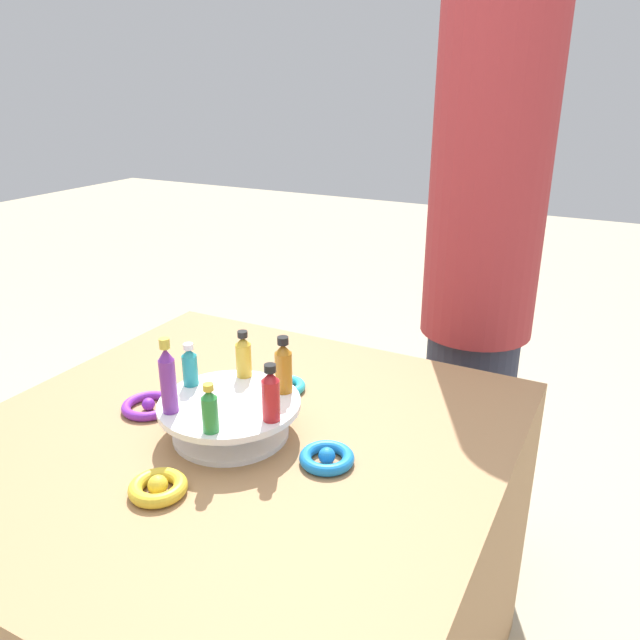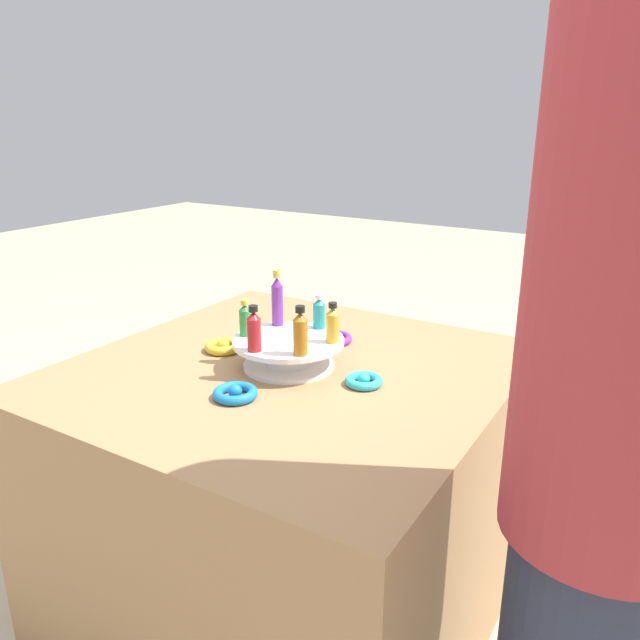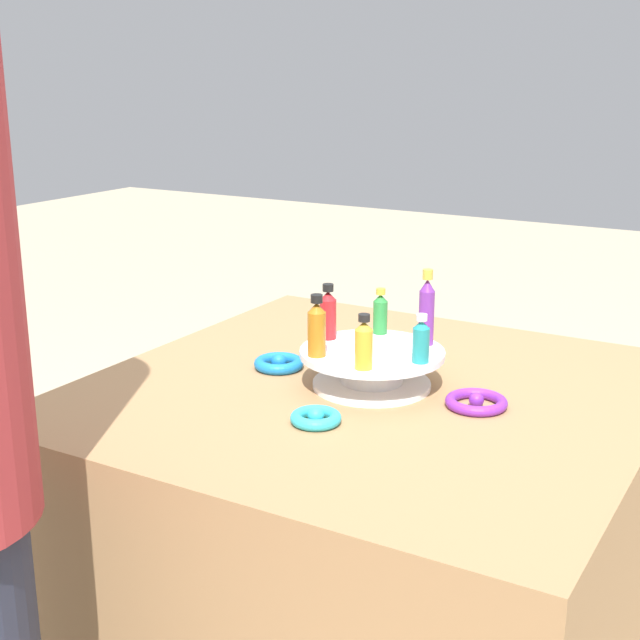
{
  "view_description": "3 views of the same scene",
  "coord_description": "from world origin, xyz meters",
  "px_view_note": "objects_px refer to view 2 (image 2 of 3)",
  "views": [
    {
      "loc": [
        -0.82,
        -0.62,
        1.33
      ],
      "look_at": [
        0.21,
        -0.08,
        0.88
      ],
      "focal_mm": 35.0,
      "sensor_mm": 36.0,
      "label": 1
    },
    {
      "loc": [
        0.78,
        -1.13,
        1.28
      ],
      "look_at": [
        0.11,
        -0.04,
        0.86
      ],
      "focal_mm": 35.0,
      "sensor_mm": 36.0,
      "label": 2
    },
    {
      "loc": [
        1.37,
        0.69,
        1.27
      ],
      "look_at": [
        0.11,
        -0.04,
        0.86
      ],
      "focal_mm": 50.0,
      "sensor_mm": 36.0,
      "label": 3
    }
  ],
  "objects_px": {
    "bottle_red": "(254,330)",
    "ribbon_bow_gold": "(223,346)",
    "ribbon_bow_blue": "(236,393)",
    "ribbon_bow_purple": "(332,338)",
    "bottle_teal": "(319,313)",
    "person_figure": "(613,441)",
    "bottle_gold": "(333,324)",
    "bottle_amber": "(300,332)",
    "bottle_purple": "(277,300)",
    "ribbon_bow_teal": "(364,381)",
    "display_stand": "(289,351)",
    "bottle_green": "(245,319)"
  },
  "relations": [
    {
      "from": "display_stand",
      "to": "bottle_green",
      "type": "distance_m",
      "value": 0.13
    },
    {
      "from": "bottle_teal",
      "to": "bottle_green",
      "type": "distance_m",
      "value": 0.18
    },
    {
      "from": "bottle_purple",
      "to": "ribbon_bow_gold",
      "type": "distance_m",
      "value": 0.19
    },
    {
      "from": "bottle_gold",
      "to": "ribbon_bow_teal",
      "type": "relative_size",
      "value": 1.13
    },
    {
      "from": "bottle_teal",
      "to": "person_figure",
      "type": "xyz_separation_m",
      "value": [
        0.71,
        -0.38,
        0.03
      ]
    },
    {
      "from": "bottle_teal",
      "to": "bottle_purple",
      "type": "bearing_deg",
      "value": -161.11
    },
    {
      "from": "ribbon_bow_blue",
      "to": "bottle_gold",
      "type": "bearing_deg",
      "value": 67.16
    },
    {
      "from": "bottle_green",
      "to": "ribbon_bow_purple",
      "type": "height_order",
      "value": "bottle_green"
    },
    {
      "from": "bottle_gold",
      "to": "bottle_teal",
      "type": "bearing_deg",
      "value": 138.89
    },
    {
      "from": "bottle_teal",
      "to": "ribbon_bow_teal",
      "type": "xyz_separation_m",
      "value": [
        0.18,
        -0.1,
        -0.1
      ]
    },
    {
      "from": "ribbon_bow_blue",
      "to": "ribbon_bow_purple",
      "type": "height_order",
      "value": "ribbon_bow_blue"
    },
    {
      "from": "bottle_green",
      "to": "ribbon_bow_blue",
      "type": "bearing_deg",
      "value": -58.9
    },
    {
      "from": "ribbon_bow_teal",
      "to": "ribbon_bow_purple",
      "type": "xyz_separation_m",
      "value": [
        -0.2,
        0.2,
        -0.0
      ]
    },
    {
      "from": "bottle_gold",
      "to": "bottle_purple",
      "type": "bearing_deg",
      "value": 168.89
    },
    {
      "from": "bottle_purple",
      "to": "ribbon_bow_purple",
      "type": "bearing_deg",
      "value": 59.11
    },
    {
      "from": "bottle_red",
      "to": "ribbon_bow_gold",
      "type": "bearing_deg",
      "value": 150.37
    },
    {
      "from": "bottle_green",
      "to": "ribbon_bow_blue",
      "type": "xyz_separation_m",
      "value": [
        0.1,
        -0.17,
        -0.1
      ]
    },
    {
      "from": "bottle_red",
      "to": "bottle_gold",
      "type": "bearing_deg",
      "value": 48.89
    },
    {
      "from": "ribbon_bow_purple",
      "to": "person_figure",
      "type": "relative_size",
      "value": 0.06
    },
    {
      "from": "ribbon_bow_purple",
      "to": "person_figure",
      "type": "bearing_deg",
      "value": -32.93
    },
    {
      "from": "bottle_gold",
      "to": "person_figure",
      "type": "height_order",
      "value": "person_figure"
    },
    {
      "from": "bottle_red",
      "to": "ribbon_bow_teal",
      "type": "bearing_deg",
      "value": 25.24
    },
    {
      "from": "ribbon_bow_gold",
      "to": "ribbon_bow_blue",
      "type": "height_order",
      "value": "ribbon_bow_gold"
    },
    {
      "from": "bottle_green",
      "to": "bottle_gold",
      "type": "bearing_deg",
      "value": 18.89
    },
    {
      "from": "bottle_teal",
      "to": "ribbon_bow_purple",
      "type": "xyz_separation_m",
      "value": [
        -0.02,
        0.1,
        -0.1
      ]
    },
    {
      "from": "bottle_teal",
      "to": "ribbon_bow_purple",
      "type": "distance_m",
      "value": 0.14
    },
    {
      "from": "bottle_amber",
      "to": "ribbon_bow_teal",
      "type": "bearing_deg",
      "value": 30.02
    },
    {
      "from": "bottle_purple",
      "to": "ribbon_bow_purple",
      "type": "distance_m",
      "value": 0.2
    },
    {
      "from": "bottle_amber",
      "to": "bottle_red",
      "type": "xyz_separation_m",
      "value": [
        -0.1,
        -0.03,
        -0.0
      ]
    },
    {
      "from": "ribbon_bow_gold",
      "to": "ribbon_bow_purple",
      "type": "xyz_separation_m",
      "value": [
        0.2,
        0.2,
        -0.0
      ]
    },
    {
      "from": "bottle_gold",
      "to": "bottle_red",
      "type": "height_order",
      "value": "bottle_red"
    },
    {
      "from": "bottle_teal",
      "to": "person_figure",
      "type": "bearing_deg",
      "value": -27.89
    },
    {
      "from": "display_stand",
      "to": "ribbon_bow_gold",
      "type": "xyz_separation_m",
      "value": [
        -0.2,
        -0.0,
        -0.03
      ]
    },
    {
      "from": "bottle_amber",
      "to": "bottle_teal",
      "type": "xyz_separation_m",
      "value": [
        -0.06,
        0.17,
        -0.01
      ]
    },
    {
      "from": "bottle_green",
      "to": "ribbon_bow_blue",
      "type": "relative_size",
      "value": 0.92
    },
    {
      "from": "bottle_gold",
      "to": "ribbon_bow_purple",
      "type": "bearing_deg",
      "value": 121.1
    },
    {
      "from": "bottle_teal",
      "to": "bottle_red",
      "type": "distance_m",
      "value": 0.21
    },
    {
      "from": "bottle_teal",
      "to": "bottle_gold",
      "type": "bearing_deg",
      "value": -41.11
    },
    {
      "from": "ribbon_bow_blue",
      "to": "bottle_red",
      "type": "bearing_deg",
      "value": 102.24
    },
    {
      "from": "ribbon_bow_blue",
      "to": "ribbon_bow_purple",
      "type": "xyz_separation_m",
      "value": [
        -0.0,
        0.4,
        -0.0
      ]
    },
    {
      "from": "bottle_green",
      "to": "ribbon_bow_purple",
      "type": "bearing_deg",
      "value": 67.16
    },
    {
      "from": "bottle_gold",
      "to": "ribbon_bow_teal",
      "type": "bearing_deg",
      "value": -18.26
    },
    {
      "from": "ribbon_bow_purple",
      "to": "bottle_amber",
      "type": "bearing_deg",
      "value": -73.46
    },
    {
      "from": "bottle_purple",
      "to": "ribbon_bow_purple",
      "type": "xyz_separation_m",
      "value": [
        0.08,
        0.13,
        -0.13
      ]
    },
    {
      "from": "ribbon_bow_purple",
      "to": "bottle_green",
      "type": "bearing_deg",
      "value": -112.84
    },
    {
      "from": "ribbon_bow_purple",
      "to": "bottle_gold",
      "type": "bearing_deg",
      "value": -58.9
    },
    {
      "from": "display_stand",
      "to": "ribbon_bow_gold",
      "type": "relative_size",
      "value": 2.77
    },
    {
      "from": "bottle_amber",
      "to": "ribbon_bow_teal",
      "type": "distance_m",
      "value": 0.18
    },
    {
      "from": "bottle_red",
      "to": "ribbon_bow_blue",
      "type": "distance_m",
      "value": 0.15
    },
    {
      "from": "bottle_amber",
      "to": "ribbon_bow_blue",
      "type": "distance_m",
      "value": 0.19
    }
  ]
}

